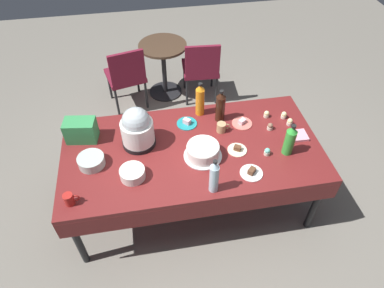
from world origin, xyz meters
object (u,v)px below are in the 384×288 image
Objects in this scene: glass_salad_bowl at (91,161)px; soda_bottle_water at (214,177)px; dessert_plate_teal at (187,123)px; cupcake_vanilla at (267,152)px; cupcake_cocoa at (267,114)px; dessert_plate_coral at (242,123)px; round_cafe_table at (164,60)px; potluck_table at (192,153)px; cupcake_rose at (270,126)px; cupcake_lemon at (284,115)px; ceramic_snack_bowl at (133,173)px; coffee_mug_tan at (222,127)px; maroon_chair_left at (126,74)px; frosted_layer_cake at (203,151)px; coffee_mug_red at (69,199)px; slow_cooker at (137,128)px; soda_bottle_cola at (220,106)px; maroon_chair_right at (201,67)px; dessert_plate_cream at (237,149)px; cupcake_berry at (290,122)px; dessert_plate_white at (251,172)px; soda_bottle_orange_juice at (200,100)px; soda_carton at (81,130)px; soda_bottle_lime_soda at (290,140)px.

glass_salad_bowl is 1.01m from soda_bottle_water.
dessert_plate_teal is 2.75× the size of cupcake_vanilla.
dessert_plate_coral is at bearing -167.67° from cupcake_cocoa.
glass_salad_bowl is at bearing -112.61° from round_cafe_table.
potluck_table is 0.56m from dessert_plate_coral.
cupcake_lemon is at bearing 35.77° from cupcake_rose.
dessert_plate_coral is (1.02, 0.46, -0.03)m from ceramic_snack_bowl.
ceramic_snack_bowl is (0.32, -0.19, 0.00)m from glass_salad_bowl.
dessert_plate_coral is at bearing 153.19° from cupcake_rose.
maroon_chair_left is (-0.83, 1.45, -0.30)m from coffee_mug_tan.
dessert_plate_coral is at bearing 16.63° from coffee_mug_tan.
maroon_chair_left is at bearing 109.34° from frosted_layer_cake.
glass_salad_bowl is at bearing 155.65° from soda_bottle_water.
cupcake_lemon is at bearing 40.35° from soda_bottle_water.
coffee_mug_red is at bearing -171.91° from cupcake_vanilla.
slow_cooker is 3.24× the size of coffee_mug_red.
cupcake_rose is at bearing -97.84° from cupcake_cocoa.
cupcake_vanilla is 0.59m from soda_bottle_cola.
maroon_chair_right is at bearing 110.54° from cupcake_lemon.
dessert_plate_cream is 2.43× the size of cupcake_lemon.
dessert_plate_coral is (0.50, 0.23, 0.07)m from potluck_table.
slow_cooker reaches higher than cupcake_berry.
soda_bottle_cola is (-0.10, 0.68, 0.14)m from dessert_plate_white.
potluck_table is 1.06m from coffee_mug_red.
soda_bottle_orange_juice reaches higher than cupcake_lemon.
dessert_plate_white is 1.51× the size of coffee_mug_tan.
maroon_chair_left and maroon_chair_right have the same top height.
cupcake_rose is at bearing 8.92° from potluck_table.
glass_salad_bowl is 1.16× the size of dessert_plate_teal.
round_cafe_table is (-0.80, 1.55, -0.28)m from cupcake_cocoa.
coffee_mug_red is at bearing -143.90° from dessert_plate_teal.
slow_cooker reaches higher than maroon_chair_right.
soda_bottle_water reaches higher than dessert_plate_teal.
dessert_plate_teal is at bearing -87.87° from round_cafe_table.
cupcake_cocoa is at bearing 72.00° from cupcake_vanilla.
soda_bottle_cola reaches higher than cupcake_vanilla.
potluck_table is at bearing -8.46° from soda_carton.
soda_bottle_lime_soda reaches higher than soda_carton.
cupcake_rose is at bearing 98.91° from soda_bottle_lime_soda.
soda_bottle_cola is at bearing 172.05° from cupcake_lemon.
soda_bottle_water reaches higher than cupcake_lemon.
soda_bottle_water reaches higher than cupcake_vanilla.
frosted_layer_cake is 4.73× the size of cupcake_vanilla.
soda_bottle_cola is (0.24, 0.43, 0.09)m from frosted_layer_cake.
cupcake_lemon is at bearing -59.00° from round_cafe_table.
cupcake_rose and cupcake_lemon have the same top height.
slow_cooker reaches higher than cupcake_rose.
slow_cooker is 1.36m from cupcake_lemon.
cupcake_lemon is (0.15, -0.04, 0.00)m from cupcake_cocoa.
soda_bottle_orange_juice is (-0.76, 0.20, 0.13)m from cupcake_lemon.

